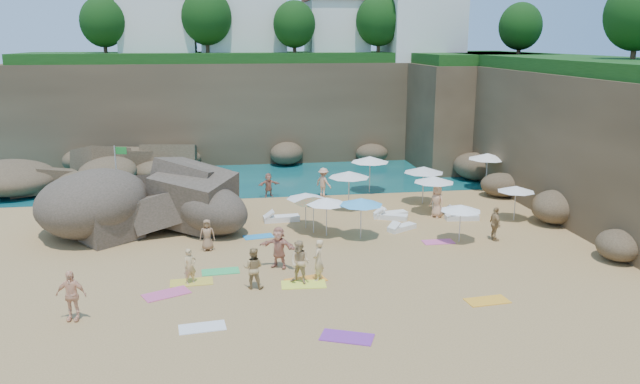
{
  "coord_description": "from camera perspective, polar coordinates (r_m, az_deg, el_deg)",
  "views": [
    {
      "loc": [
        -2.92,
        -28.75,
        9.94
      ],
      "look_at": [
        2.0,
        3.0,
        2.0
      ],
      "focal_mm": 35.0,
      "sensor_mm": 36.0,
      "label": 1
    }
  ],
  "objects": [
    {
      "name": "marina_masts",
      "position": [
        60.7,
        -21.81,
        6.33
      ],
      "size": [
        3.1,
        0.1,
        6.0
      ],
      "color": "white",
      "rests_on": "ground"
    },
    {
      "name": "person_stand_5",
      "position": [
        40.21,
        -4.72,
        0.65
      ],
      "size": [
        1.48,
        0.7,
        1.54
      ],
      "primitive_type": "imported",
      "rotation": [
        0.0,
        0.0,
        0.21
      ],
      "color": "#B7715B",
      "rests_on": "ground"
    },
    {
      "name": "clifftop_trees",
      "position": [
        48.9,
        0.26,
        15.43
      ],
      "size": [
        35.6,
        23.82,
        4.4
      ],
      "color": "#11380F",
      "rests_on": "ground"
    },
    {
      "name": "seawater",
      "position": [
        59.66,
        -5.89,
        4.22
      ],
      "size": [
        120.0,
        120.0,
        0.0
      ],
      "primitive_type": "plane",
      "color": "#0C4751",
      "rests_on": "ground"
    },
    {
      "name": "lounger_3",
      "position": [
        35.44,
        6.5,
        -2.26
      ],
      "size": [
        1.95,
        1.33,
        0.29
      ],
      "primitive_type": "cube",
      "rotation": [
        0.0,
        0.0,
        -0.42
      ],
      "color": "white",
      "rests_on": "ground"
    },
    {
      "name": "ground",
      "position": [
        30.56,
        -2.86,
        -5.12
      ],
      "size": [
        120.0,
        120.0,
        0.0
      ],
      "primitive_type": "plane",
      "color": "tan",
      "rests_on": "ground"
    },
    {
      "name": "lounger_5",
      "position": [
        33.52,
        7.49,
        -3.25
      ],
      "size": [
        1.75,
        1.35,
        0.26
      ],
      "primitive_type": "cube",
      "rotation": [
        0.0,
        0.0,
        0.54
      ],
      "color": "white",
      "rests_on": "ground"
    },
    {
      "name": "flag_pole",
      "position": [
        39.02,
        -17.97,
        2.08
      ],
      "size": [
        0.73,
        0.2,
        3.79
      ],
      "color": "silver",
      "rests_on": "ground"
    },
    {
      "name": "parasol_11",
      "position": [
        31.68,
        12.75,
        -1.42
      ],
      "size": [
        2.04,
        2.04,
        1.93
      ],
      "color": "silver",
      "rests_on": "ground"
    },
    {
      "name": "person_stand_2",
      "position": [
        40.08,
        0.33,
        0.9
      ],
      "size": [
        1.14,
        1.26,
        1.87
      ],
      "primitive_type": "imported",
      "rotation": [
        0.0,
        0.0,
        2.24
      ],
      "color": "#DDA17E",
      "rests_on": "ground"
    },
    {
      "name": "cliff_corner",
      "position": [
        53.0,
        13.44,
        7.07
      ],
      "size": [
        10.0,
        12.0,
        8.0
      ],
      "primitive_type": "cube",
      "color": "brown",
      "rests_on": "ground"
    },
    {
      "name": "parasol_1",
      "position": [
        41.15,
        4.59,
        3.0
      ],
      "size": [
        2.54,
        2.54,
        2.4
      ],
      "color": "silver",
      "rests_on": "ground"
    },
    {
      "name": "person_stand_1",
      "position": [
        25.65,
        -6.13,
        -6.92
      ],
      "size": [
        0.98,
        0.85,
        1.73
      ],
      "primitive_type": "imported",
      "rotation": [
        0.0,
        0.0,
        2.88
      ],
      "color": "#A78753",
      "rests_on": "ground"
    },
    {
      "name": "rock_promontory",
      "position": [
        46.55,
        -18.59,
        0.82
      ],
      "size": [
        12.0,
        7.0,
        2.0
      ],
      "primitive_type": null,
      "color": "brown",
      "rests_on": "ground"
    },
    {
      "name": "towel_6",
      "position": [
        21.87,
        2.48,
        -13.12
      ],
      "size": [
        2.0,
        1.52,
        0.03
      ],
      "primitive_type": "cube",
      "rotation": [
        0.0,
        0.0,
        -0.4
      ],
      "color": "purple",
      "rests_on": "ground"
    },
    {
      "name": "towel_11",
      "position": [
        27.85,
        -9.08,
        -7.18
      ],
      "size": [
        1.68,
        0.92,
        0.03
      ],
      "primitive_type": "cube",
      "rotation": [
        0.0,
        0.0,
        0.07
      ],
      "color": "#36BD61",
      "rests_on": "ground"
    },
    {
      "name": "parasol_7",
      "position": [
        36.34,
        17.49,
        0.29
      ],
      "size": [
        2.08,
        2.08,
        1.96
      ],
      "color": "silver",
      "rests_on": "ground"
    },
    {
      "name": "towel_1",
      "position": [
        25.95,
        -13.87,
        -9.03
      ],
      "size": [
        2.02,
        1.58,
        0.03
      ],
      "primitive_type": "cube",
      "rotation": [
        0.0,
        0.0,
        0.43
      ],
      "color": "#D25186",
      "rests_on": "ground"
    },
    {
      "name": "lounger_0",
      "position": [
        34.88,
        -3.55,
        -2.44
      ],
      "size": [
        2.03,
        0.79,
        0.31
      ],
      "primitive_type": "cube",
      "rotation": [
        0.0,
        0.0,
        0.07
      ],
      "color": "white",
      "rests_on": "ground"
    },
    {
      "name": "person_stand_0",
      "position": [
        26.52,
        -11.8,
        -6.68
      ],
      "size": [
        0.66,
        0.59,
        1.52
      ],
      "primitive_type": "imported",
      "rotation": [
        0.0,
        0.0,
        0.51
      ],
      "color": "tan",
      "rests_on": "ground"
    },
    {
      "name": "person_stand_6",
      "position": [
        26.28,
        -0.15,
        -6.25
      ],
      "size": [
        0.68,
        0.78,
        1.79
      ],
      "primitive_type": "imported",
      "rotation": [
        0.0,
        0.0,
        4.23
      ],
      "color": "#DCB67D",
      "rests_on": "ground"
    },
    {
      "name": "parasol_6",
      "position": [
        32.34,
        -0.6,
        -0.72
      ],
      "size": [
        2.06,
        2.06,
        1.95
      ],
      "color": "silver",
      "rests_on": "ground"
    },
    {
      "name": "parasol_2",
      "position": [
        38.61,
        9.47,
        2.03
      ],
      "size": [
        2.46,
        2.46,
        2.33
      ],
      "color": "silver",
      "rests_on": "ground"
    },
    {
      "name": "towel_8",
      "position": [
        32.32,
        -5.65,
        -4.07
      ],
      "size": [
        1.62,
        1.01,
        0.03
      ],
      "primitive_type": "cube",
      "rotation": [
        0.0,
        0.0,
        0.18
      ],
      "color": "#2890D5",
      "rests_on": "ground"
    },
    {
      "name": "rock_outcrop",
      "position": [
        35.44,
        -16.16,
        -2.97
      ],
      "size": [
        9.09,
        7.25,
        3.36
      ],
      "primitive_type": null,
      "rotation": [
        0.0,
        0.0,
        0.12
      ],
      "color": "brown",
      "rests_on": "ground"
    },
    {
      "name": "towel_5",
      "position": [
        22.9,
        -10.71,
        -12.07
      ],
      "size": [
        1.71,
        0.99,
        0.03
      ],
      "primitive_type": "cube",
      "rotation": [
        0.0,
        0.0,
        0.11
      ],
      "color": "white",
      "rests_on": "ground"
    },
    {
      "name": "towel_10",
      "position": [
        25.45,
        15.04,
        -9.58
      ],
      "size": [
        1.74,
        0.99,
        0.03
      ],
      "primitive_type": "cube",
      "rotation": [
        0.0,
        0.0,
        0.1
      ],
      "color": "#FFA928",
      "rests_on": "ground"
    },
    {
      "name": "parasol_10",
      "position": [
        31.49,
        3.78,
        -0.87
      ],
      "size": [
        2.23,
        2.23,
        2.11
      ],
      "color": "silver",
      "rests_on": "ground"
    },
    {
      "name": "towel_4",
      "position": [
        26.13,
        -1.51,
        -8.44
      ],
      "size": [
        1.9,
        1.04,
        0.03
      ],
      "primitive_type": "cube",
      "rotation": [
        0.0,
        0.0,
        -0.06
      ],
      "color": "#F1FF43",
      "rests_on": "ground"
    },
    {
      "name": "parasol_4",
      "position": [
        36.5,
        10.38,
        1.15
      ],
      "size": [
        2.35,
        2.35,
        2.22
      ],
      "color": "silver",
      "rests_on": "ground"
    },
    {
      "name": "cliff_back",
      "position": [
        54.3,
        -3.59,
        7.58
      ],
      "size": [
        44.0,
        8.0,
        8.0
      ],
      "primitive_type": "cube",
      "color": "brown",
      "rests_on": "ground"
    },
    {
      "name": "person_lie_5",
      "position": [
        26.1,
        -1.83,
        -7.69
      ],
      "size": [
        1.75,
        2.02,
        0.69
      ],
      "primitive_type": "imported",
      "rotation": [
        0.0,
        0.0,
        -0.58
      ],
      "color": "tan",
      "rests_on": "ground"
    },
    {
      "name": "lounger_1",
      "position": [
        37.23,
        12.42,
        -1.74
      ],
      "size": [
        1.6,
        0.64,
        0.24
      ],
      "primitive_type": "cube",
      "rotation": [
        0.0,
        0.0,
        0.08
      ],
      "color": "silver",
      "rests_on": "ground"
    },
    {
      "name": "person_lie_2",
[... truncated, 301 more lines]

